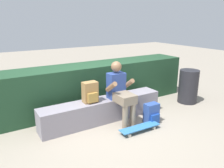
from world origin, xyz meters
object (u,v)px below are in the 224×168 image
Objects in this scene: skateboard_near_person at (140,128)px; trash_bin at (188,86)px; bench_main at (103,110)px; backpack_on_bench at (90,92)px; backpack_on_ground at (152,114)px; person_skater at (120,90)px.

skateboard_near_person is 2.06m from trash_bin.
bench_main is 0.85m from skateboard_near_person.
backpack_on_bench is (-0.28, -0.01, 0.42)m from bench_main.
backpack_on_bench is 1.29m from backpack_on_ground.
skateboard_near_person is (0.35, -0.77, -0.15)m from bench_main.
person_skater is 0.59m from backpack_on_bench.
backpack_on_ground is at bearing -29.19° from backpack_on_bench.
trash_bin is (1.95, 0.58, 0.33)m from skateboard_near_person.
backpack_on_ground is at bearing -37.97° from person_skater.
trash_bin reaches higher than skateboard_near_person.
trash_bin is at bearing 15.06° from backpack_on_ground.
skateboard_near_person is (0.07, -0.56, -0.58)m from person_skater.
trash_bin is (2.58, -0.18, -0.24)m from backpack_on_bench.
backpack_on_ground is at bearing -37.67° from bench_main.
bench_main is 6.46× the size of backpack_on_ground.
backpack_on_bench is 2.60m from trash_bin.
backpack_on_ground is 1.60m from trash_bin.
bench_main is 3.21× the size of skateboard_near_person.
trash_bin is at bearing -3.92° from backpack_on_bench.
person_skater is 3.02× the size of backpack_on_bench.
skateboard_near_person is at bearing -50.35° from backpack_on_bench.
backpack_on_bench reaches higher than backpack_on_ground.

